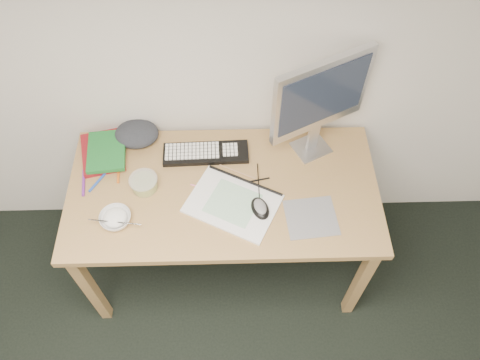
{
  "coord_description": "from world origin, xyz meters",
  "views": [
    {
      "loc": [
        0.17,
        0.26,
        2.5
      ],
      "look_at": [
        0.2,
        1.42,
        0.83
      ],
      "focal_mm": 35.0,
      "sensor_mm": 36.0,
      "label": 1
    }
  ],
  "objects_px": {
    "keyboard": "(206,153)",
    "monitor": "(321,98)",
    "sketchpad": "(233,203)",
    "desk": "(224,199)",
    "rice_bowl": "(116,219)"
  },
  "relations": [
    {
      "from": "keyboard",
      "to": "rice_bowl",
      "type": "xyz_separation_m",
      "value": [
        -0.38,
        -0.35,
        0.01
      ]
    },
    {
      "from": "desk",
      "to": "monitor",
      "type": "distance_m",
      "value": 0.63
    },
    {
      "from": "rice_bowl",
      "to": "sketchpad",
      "type": "bearing_deg",
      "value": 8.38
    },
    {
      "from": "monitor",
      "to": "desk",
      "type": "bearing_deg",
      "value": -178.35
    },
    {
      "from": "desk",
      "to": "rice_bowl",
      "type": "distance_m",
      "value": 0.49
    },
    {
      "from": "sketchpad",
      "to": "rice_bowl",
      "type": "relative_size",
      "value": 2.82
    },
    {
      "from": "sketchpad",
      "to": "monitor",
      "type": "xyz_separation_m",
      "value": [
        0.38,
        0.31,
        0.33
      ]
    },
    {
      "from": "desk",
      "to": "sketchpad",
      "type": "bearing_deg",
      "value": -62.92
    },
    {
      "from": "sketchpad",
      "to": "keyboard",
      "type": "bearing_deg",
      "value": 140.88
    },
    {
      "from": "sketchpad",
      "to": "monitor",
      "type": "height_order",
      "value": "monitor"
    },
    {
      "from": "desk",
      "to": "rice_bowl",
      "type": "relative_size",
      "value": 10.41
    },
    {
      "from": "keyboard",
      "to": "monitor",
      "type": "relative_size",
      "value": 0.74
    },
    {
      "from": "keyboard",
      "to": "monitor",
      "type": "xyz_separation_m",
      "value": [
        0.5,
        0.03,
        0.32
      ]
    },
    {
      "from": "sketchpad",
      "to": "desk",
      "type": "bearing_deg",
      "value": 144.22
    },
    {
      "from": "monitor",
      "to": "rice_bowl",
      "type": "distance_m",
      "value": 1.01
    }
  ]
}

